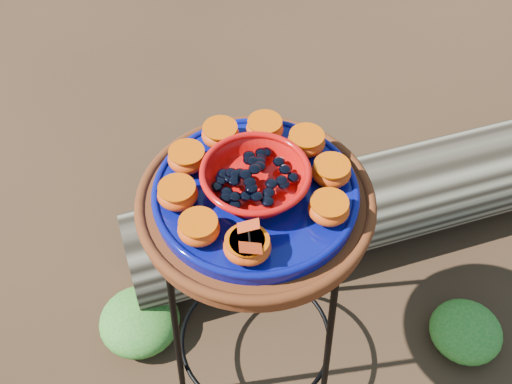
# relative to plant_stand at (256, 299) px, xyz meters

# --- Properties ---
(ground) EXTENTS (60.00, 60.00, 0.00)m
(ground) POSITION_rel_plant_stand_xyz_m (0.00, 0.00, -0.35)
(ground) COLOR black
(plant_stand) EXTENTS (0.44, 0.44, 0.70)m
(plant_stand) POSITION_rel_plant_stand_xyz_m (0.00, 0.00, 0.00)
(plant_stand) COLOR black
(plant_stand) RESTS_ON ground
(terracotta_saucer) EXTENTS (0.47, 0.47, 0.04)m
(terracotta_saucer) POSITION_rel_plant_stand_xyz_m (0.00, 0.00, 0.37)
(terracotta_saucer) COLOR #562712
(terracotta_saucer) RESTS_ON plant_stand
(cobalt_plate) EXTENTS (0.40, 0.40, 0.03)m
(cobalt_plate) POSITION_rel_plant_stand_xyz_m (0.00, 0.00, 0.40)
(cobalt_plate) COLOR #000763
(cobalt_plate) RESTS_ON terracotta_saucer
(red_bowl) EXTENTS (0.20, 0.20, 0.06)m
(red_bowl) POSITION_rel_plant_stand_xyz_m (0.00, 0.00, 0.44)
(red_bowl) COLOR #BF0B08
(red_bowl) RESTS_ON cobalt_plate
(glass_gems) EXTENTS (0.16, 0.16, 0.03)m
(glass_gems) POSITION_rel_plant_stand_xyz_m (0.00, 0.00, 0.48)
(glass_gems) COLOR black
(glass_gems) RESTS_ON red_bowl
(orange_half_0) EXTENTS (0.08, 0.08, 0.04)m
(orange_half_0) POSITION_rel_plant_stand_xyz_m (0.00, -0.15, 0.44)
(orange_half_0) COLOR #D24909
(orange_half_0) RESTS_ON cobalt_plate
(orange_half_1) EXTENTS (0.08, 0.08, 0.04)m
(orange_half_1) POSITION_rel_plant_stand_xyz_m (0.14, -0.05, 0.44)
(orange_half_1) COLOR #D24909
(orange_half_1) RESTS_ON cobalt_plate
(orange_half_2) EXTENTS (0.08, 0.08, 0.04)m
(orange_half_2) POSITION_rel_plant_stand_xyz_m (0.15, 0.04, 0.44)
(orange_half_2) COLOR #D24909
(orange_half_2) RESTS_ON cobalt_plate
(orange_half_3) EXTENTS (0.08, 0.08, 0.04)m
(orange_half_3) POSITION_rel_plant_stand_xyz_m (0.09, 0.12, 0.44)
(orange_half_3) COLOR #D24909
(orange_half_3) RESTS_ON cobalt_plate
(orange_half_4) EXTENTS (0.08, 0.08, 0.04)m
(orange_half_4) POSITION_rel_plant_stand_xyz_m (0.01, 0.15, 0.44)
(orange_half_4) COLOR #D24909
(orange_half_4) RESTS_ON cobalt_plate
(orange_half_5) EXTENTS (0.08, 0.08, 0.04)m
(orange_half_5) POSITION_rel_plant_stand_xyz_m (-0.08, 0.13, 0.44)
(orange_half_5) COLOR #D24909
(orange_half_5) RESTS_ON cobalt_plate
(orange_half_6) EXTENTS (0.08, 0.08, 0.04)m
(orange_half_6) POSITION_rel_plant_stand_xyz_m (-0.14, 0.05, 0.44)
(orange_half_6) COLOR #D24909
(orange_half_6) RESTS_ON cobalt_plate
(orange_half_7) EXTENTS (0.08, 0.08, 0.04)m
(orange_half_7) POSITION_rel_plant_stand_xyz_m (-0.15, -0.04, 0.44)
(orange_half_7) COLOR #D24909
(orange_half_7) RESTS_ON cobalt_plate
(orange_half_8) EXTENTS (0.08, 0.08, 0.04)m
(orange_half_8) POSITION_rel_plant_stand_xyz_m (-0.09, -0.12, 0.44)
(orange_half_8) COLOR #D24909
(orange_half_8) RESTS_ON cobalt_plate
(orange_half_9) EXTENTS (0.08, 0.08, 0.04)m
(orange_half_9) POSITION_rel_plant_stand_xyz_m (-0.01, -0.15, 0.44)
(orange_half_9) COLOR #D24909
(orange_half_9) RESTS_ON cobalt_plate
(butterfly) EXTENTS (0.10, 0.07, 0.02)m
(butterfly) POSITION_rel_plant_stand_xyz_m (0.00, -0.15, 0.47)
(butterfly) COLOR #B9300E
(butterfly) RESTS_ON orange_half_0
(driftwood_log) EXTENTS (1.61, 0.99, 0.30)m
(driftwood_log) POSITION_rel_plant_stand_xyz_m (0.34, 0.51, -0.20)
(driftwood_log) COLOR black
(driftwood_log) RESTS_ON ground
(foliage_left) EXTENTS (0.23, 0.23, 0.12)m
(foliage_left) POSITION_rel_plant_stand_xyz_m (-0.35, 0.07, -0.29)
(foliage_left) COLOR #1D6318
(foliage_left) RESTS_ON ground
(foliage_right) EXTENTS (0.21, 0.21, 0.10)m
(foliage_right) POSITION_rel_plant_stand_xyz_m (0.60, 0.13, -0.30)
(foliage_right) COLOR #1D6318
(foliage_right) RESTS_ON ground
(foliage_back) EXTENTS (0.31, 0.31, 0.15)m
(foliage_back) POSITION_rel_plant_stand_xyz_m (-0.15, 0.60, -0.27)
(foliage_back) COLOR #1D6318
(foliage_back) RESTS_ON ground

